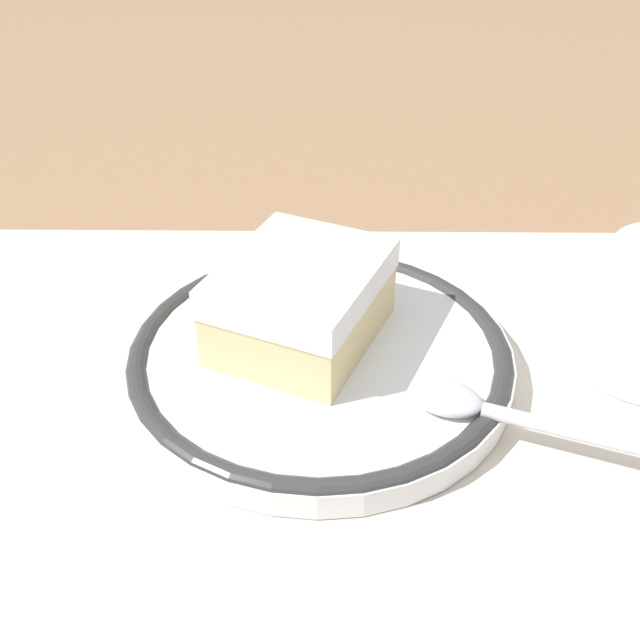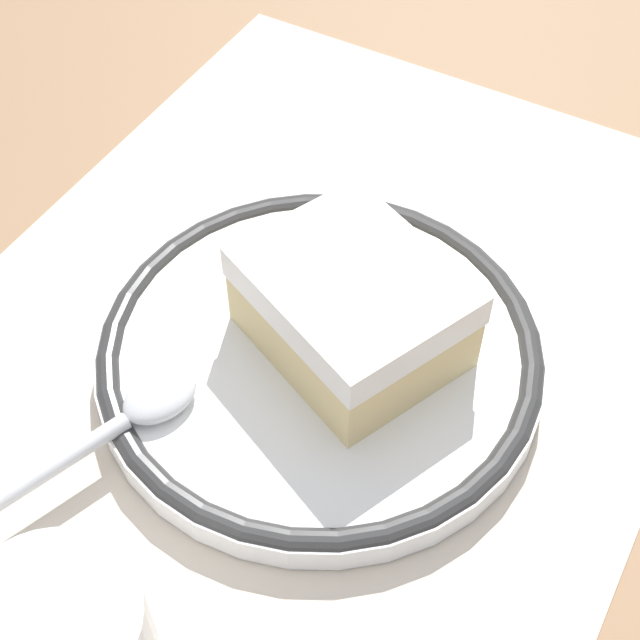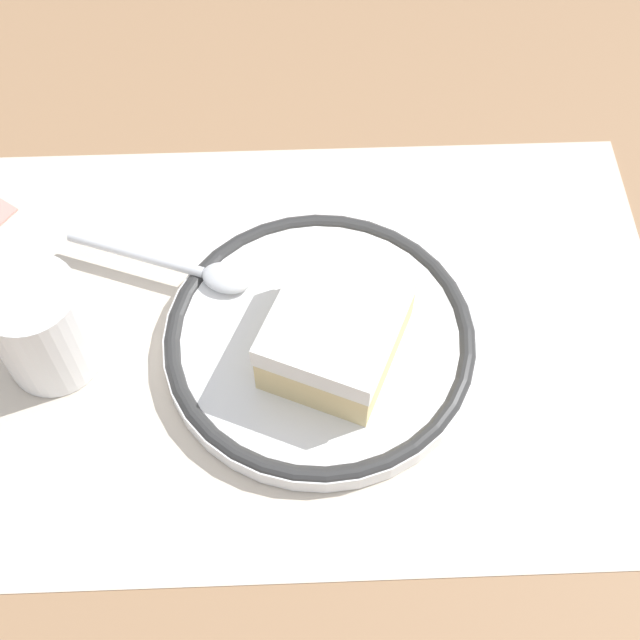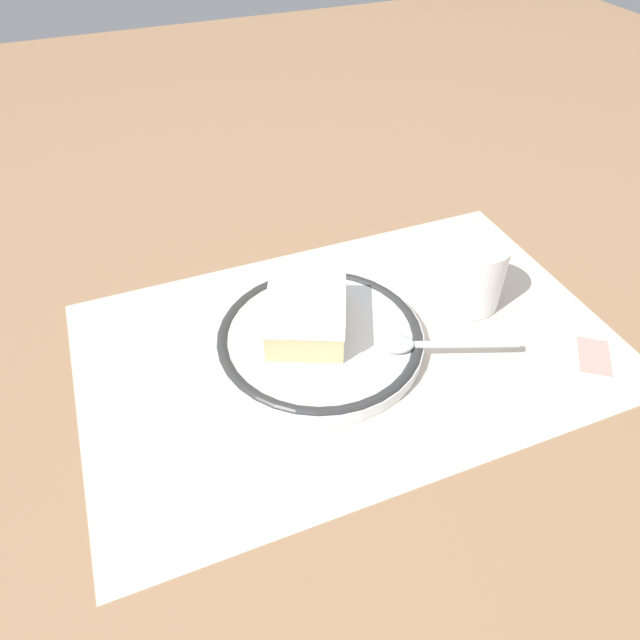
# 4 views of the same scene
# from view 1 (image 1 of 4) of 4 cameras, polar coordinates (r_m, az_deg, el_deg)

# --- Properties ---
(ground_plane) EXTENTS (2.40, 2.40, 0.00)m
(ground_plane) POSITION_cam_1_polar(r_m,az_deg,el_deg) (0.42, 3.90, -4.98)
(ground_plane) COLOR #9E7551
(placemat) EXTENTS (0.55, 0.35, 0.00)m
(placemat) POSITION_cam_1_polar(r_m,az_deg,el_deg) (0.42, 3.90, -4.91)
(placemat) COLOR beige
(placemat) RESTS_ON ground_plane
(plate) EXTENTS (0.21, 0.21, 0.02)m
(plate) POSITION_cam_1_polar(r_m,az_deg,el_deg) (0.42, 0.00, -2.79)
(plate) COLOR white
(plate) RESTS_ON placemat
(cake_slice) EXTENTS (0.11, 0.12, 0.05)m
(cake_slice) POSITION_cam_1_polar(r_m,az_deg,el_deg) (0.41, -1.43, 1.41)
(cake_slice) COLOR beige
(cake_slice) RESTS_ON plate
(spoon) EXTENTS (0.14, 0.06, 0.01)m
(spoon) POSITION_cam_1_polar(r_m,az_deg,el_deg) (0.38, 13.55, -6.81)
(spoon) COLOR silver
(spoon) RESTS_ON plate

